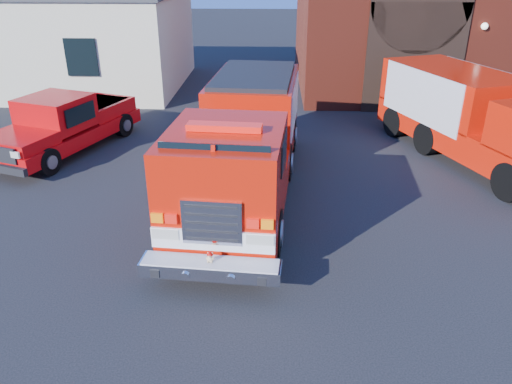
{
  "coord_description": "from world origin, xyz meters",
  "views": [
    {
      "loc": [
        0.33,
        -10.0,
        5.49
      ],
      "look_at": [
        0.0,
        -1.2,
        1.3
      ],
      "focal_mm": 35.0,
      "sensor_mm": 36.0,
      "label": 1
    }
  ],
  "objects_px": {
    "pickup_truck": "(64,124)",
    "secondary_truck": "(477,116)",
    "side_building": "(68,36)",
    "fire_engine": "(244,141)"
  },
  "relations": [
    {
      "from": "side_building",
      "to": "pickup_truck",
      "type": "height_order",
      "value": "side_building"
    },
    {
      "from": "pickup_truck",
      "to": "side_building",
      "type": "bearing_deg",
      "value": 108.83
    },
    {
      "from": "fire_engine",
      "to": "side_building",
      "type": "bearing_deg",
      "value": 126.97
    },
    {
      "from": "side_building",
      "to": "secondary_truck",
      "type": "bearing_deg",
      "value": -30.58
    },
    {
      "from": "side_building",
      "to": "fire_engine",
      "type": "relative_size",
      "value": 1.17
    },
    {
      "from": "fire_engine",
      "to": "secondary_truck",
      "type": "relative_size",
      "value": 1.11
    },
    {
      "from": "pickup_truck",
      "to": "secondary_truck",
      "type": "distance_m",
      "value": 12.23
    },
    {
      "from": "pickup_truck",
      "to": "secondary_truck",
      "type": "relative_size",
      "value": 0.73
    },
    {
      "from": "secondary_truck",
      "to": "pickup_truck",
      "type": "bearing_deg",
      "value": 178.46
    },
    {
      "from": "side_building",
      "to": "pickup_truck",
      "type": "xyz_separation_m",
      "value": [
        2.94,
        -8.63,
        -1.37
      ]
    }
  ]
}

